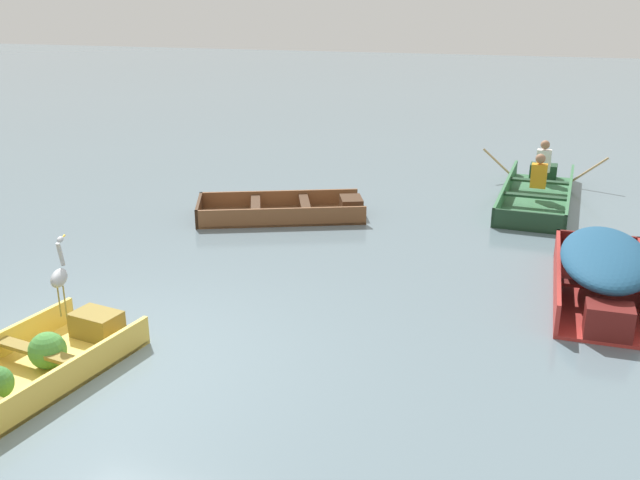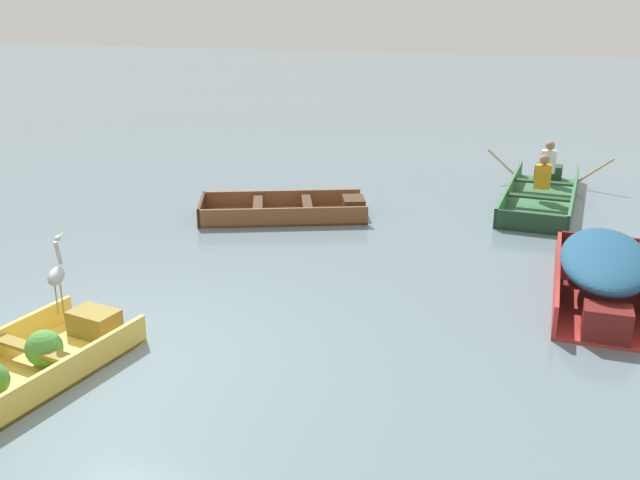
% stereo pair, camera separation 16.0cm
% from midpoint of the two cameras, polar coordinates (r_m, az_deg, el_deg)
% --- Properties ---
extents(ground_plane, '(80.00, 80.00, 0.00)m').
position_cam_midpoint_polar(ground_plane, '(7.92, -15.07, -9.11)').
color(ground_plane, slate).
extents(dinghy_yellow_foreground, '(1.65, 3.06, 0.42)m').
position_cam_midpoint_polar(dinghy_yellow_foreground, '(7.70, -23.09, -9.80)').
color(dinghy_yellow_foreground, '#E5BC47').
rests_on(dinghy_yellow_foreground, ground).
extents(skiff_red_near_moored, '(1.18, 2.80, 0.74)m').
position_cam_midpoint_polar(skiff_red_near_moored, '(9.55, 22.26, -2.09)').
color(skiff_red_near_moored, '#AD2D28').
rests_on(skiff_red_near_moored, ground).
extents(skiff_wooden_brown_mid_moored, '(3.04, 2.10, 0.31)m').
position_cam_midpoint_polar(skiff_wooden_brown_mid_moored, '(12.30, -2.03, 2.37)').
color(skiff_wooden_brown_mid_moored, brown).
rests_on(skiff_wooden_brown_mid_moored, ground).
extents(rowboat_green_with_crew, '(2.42, 3.84, 0.90)m').
position_cam_midpoint_polar(rowboat_green_with_crew, '(13.96, 17.65, 3.77)').
color(rowboat_green_with_crew, '#387047').
rests_on(rowboat_green_with_crew, ground).
extents(heron_on_dinghy, '(0.22, 0.46, 0.84)m').
position_cam_midpoint_polar(heron_on_dinghy, '(7.93, -19.79, -2.54)').
color(heron_on_dinghy, olive).
rests_on(heron_on_dinghy, dinghy_yellow_foreground).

